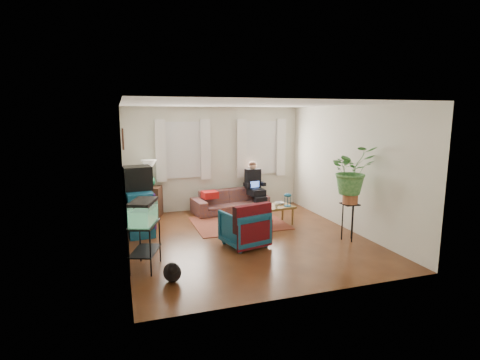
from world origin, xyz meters
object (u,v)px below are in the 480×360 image
object	(u,v)px
sofa	(230,197)
side_table	(151,202)
dresser	(139,212)
plant_stand	(349,222)
coffee_table	(271,215)
aquarium_stand	(145,246)
armchair	(244,226)

from	to	relation	value
sofa	side_table	size ratio (longest dim) A/B	2.62
dresser	plant_stand	world-z (taller)	dresser
sofa	dresser	world-z (taller)	dresser
sofa	coffee_table	distance (m)	1.46
plant_stand	coffee_table	bearing A→B (deg)	125.63
sofa	plant_stand	size ratio (longest dim) A/B	2.57
side_table	dresser	xyz separation A→B (m)	(-0.34, -1.23, 0.09)
sofa	dresser	xyz separation A→B (m)	(-2.27, -1.04, 0.08)
aquarium_stand	coffee_table	distance (m)	3.25
sofa	aquarium_stand	distance (m)	3.74
sofa	side_table	xyz separation A→B (m)	(-1.93, 0.19, -0.01)
side_table	coffee_table	size ratio (longest dim) A/B	0.71
aquarium_stand	plant_stand	distance (m)	3.85
sofa	armchair	distance (m)	2.48
aquarium_stand	armchair	distance (m)	1.90
side_table	armchair	world-z (taller)	armchair
sofa	aquarium_stand	bearing A→B (deg)	-134.85
aquarium_stand	plant_stand	xyz separation A→B (m)	(3.84, 0.17, -0.00)
aquarium_stand	plant_stand	size ratio (longest dim) A/B	1.00
sofa	coffee_table	size ratio (longest dim) A/B	1.87
dresser	aquarium_stand	world-z (taller)	dresser
side_table	plant_stand	xyz separation A→B (m)	(3.49, -2.98, 0.01)
aquarium_stand	armchair	bearing A→B (deg)	35.78
side_table	dresser	distance (m)	1.28
dresser	coffee_table	xyz separation A→B (m)	(2.80, -0.31, -0.24)
side_table	armchair	distance (m)	3.02
dresser	sofa	bearing A→B (deg)	19.13
aquarium_stand	armchair	xyz separation A→B (m)	(1.83, 0.53, 0.01)
dresser	plant_stand	size ratio (longest dim) A/B	1.36
side_table	sofa	bearing A→B (deg)	-5.76
sofa	plant_stand	bearing A→B (deg)	-67.96
aquarium_stand	sofa	bearing A→B (deg)	72.13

